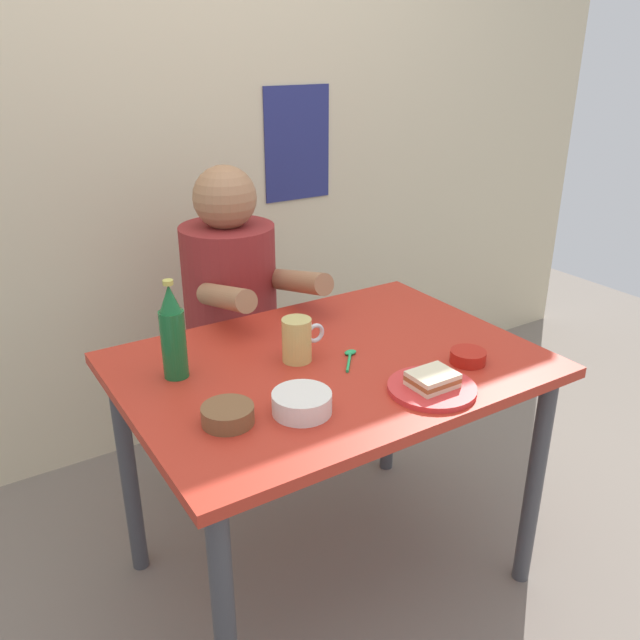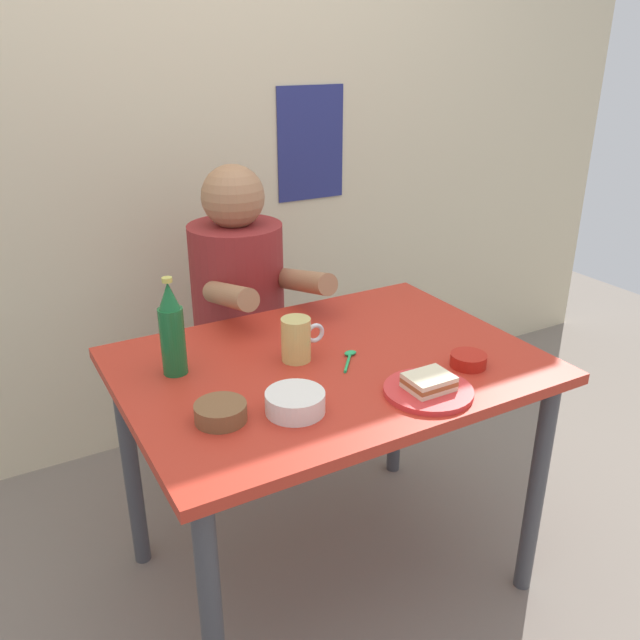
{
  "view_description": "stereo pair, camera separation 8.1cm",
  "coord_description": "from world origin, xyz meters",
  "px_view_note": "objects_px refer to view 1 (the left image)",
  "views": [
    {
      "loc": [
        -0.87,
        -1.32,
        1.54
      ],
      "look_at": [
        0.0,
        0.05,
        0.84
      ],
      "focal_mm": 36.79,
      "sensor_mm": 36.0,
      "label": 1
    },
    {
      "loc": [
        -0.8,
        -1.37,
        1.54
      ],
      "look_at": [
        0.0,
        0.05,
        0.84
      ],
      "focal_mm": 36.79,
      "sensor_mm": 36.0,
      "label": 2
    }
  ],
  "objects_px": {
    "stool": "(236,390)",
    "plate_orange": "(432,388)",
    "rice_bowl_white": "(302,402)",
    "dining_table": "(330,390)",
    "beer_bottle": "(173,334)",
    "person_seated": "(232,285)",
    "sandwich": "(433,379)",
    "beer_mug": "(298,340)"
  },
  "relations": [
    {
      "from": "rice_bowl_white",
      "to": "person_seated",
      "type": "bearing_deg",
      "value": 75.83
    },
    {
      "from": "person_seated",
      "to": "plate_orange",
      "type": "xyz_separation_m",
      "value": [
        0.12,
        -0.89,
        -0.02
      ]
    },
    {
      "from": "stool",
      "to": "rice_bowl_white",
      "type": "height_order",
      "value": "rice_bowl_white"
    },
    {
      "from": "dining_table",
      "to": "beer_bottle",
      "type": "xyz_separation_m",
      "value": [
        -0.38,
        0.14,
        0.21
      ]
    },
    {
      "from": "sandwich",
      "to": "beer_bottle",
      "type": "distance_m",
      "value": 0.65
    },
    {
      "from": "plate_orange",
      "to": "sandwich",
      "type": "relative_size",
      "value": 2.0
    },
    {
      "from": "person_seated",
      "to": "stool",
      "type": "bearing_deg",
      "value": 90.0
    },
    {
      "from": "stool",
      "to": "person_seated",
      "type": "bearing_deg",
      "value": -90.0
    },
    {
      "from": "sandwich",
      "to": "beer_mug",
      "type": "xyz_separation_m",
      "value": [
        -0.19,
        0.32,
        0.03
      ]
    },
    {
      "from": "beer_mug",
      "to": "beer_bottle",
      "type": "distance_m",
      "value": 0.33
    },
    {
      "from": "dining_table",
      "to": "rice_bowl_white",
      "type": "relative_size",
      "value": 7.86
    },
    {
      "from": "dining_table",
      "to": "sandwich",
      "type": "height_order",
      "value": "sandwich"
    },
    {
      "from": "rice_bowl_white",
      "to": "beer_bottle",
      "type": "bearing_deg",
      "value": 118.97
    },
    {
      "from": "beer_mug",
      "to": "rice_bowl_white",
      "type": "height_order",
      "value": "beer_mug"
    },
    {
      "from": "beer_mug",
      "to": "beer_bottle",
      "type": "relative_size",
      "value": 0.48
    },
    {
      "from": "person_seated",
      "to": "sandwich",
      "type": "xyz_separation_m",
      "value": [
        0.12,
        -0.89,
        0.01
      ]
    },
    {
      "from": "plate_orange",
      "to": "rice_bowl_white",
      "type": "relative_size",
      "value": 1.57
    },
    {
      "from": "plate_orange",
      "to": "rice_bowl_white",
      "type": "xyz_separation_m",
      "value": [
        -0.32,
        0.08,
        0.02
      ]
    },
    {
      "from": "person_seated",
      "to": "rice_bowl_white",
      "type": "relative_size",
      "value": 5.14
    },
    {
      "from": "person_seated",
      "to": "rice_bowl_white",
      "type": "height_order",
      "value": "person_seated"
    },
    {
      "from": "stool",
      "to": "sandwich",
      "type": "bearing_deg",
      "value": -82.55
    },
    {
      "from": "dining_table",
      "to": "stool",
      "type": "xyz_separation_m",
      "value": [
        0.0,
        0.63,
        -0.3
      ]
    },
    {
      "from": "dining_table",
      "to": "plate_orange",
      "type": "xyz_separation_m",
      "value": [
        0.12,
        -0.27,
        0.1
      ]
    },
    {
      "from": "plate_orange",
      "to": "beer_mug",
      "type": "distance_m",
      "value": 0.38
    },
    {
      "from": "stool",
      "to": "rice_bowl_white",
      "type": "xyz_separation_m",
      "value": [
        -0.2,
        -0.82,
        0.42
      ]
    },
    {
      "from": "rice_bowl_white",
      "to": "stool",
      "type": "bearing_deg",
      "value": 76.01
    },
    {
      "from": "stool",
      "to": "beer_bottle",
      "type": "relative_size",
      "value": 1.72
    },
    {
      "from": "person_seated",
      "to": "sandwich",
      "type": "relative_size",
      "value": 6.54
    },
    {
      "from": "plate_orange",
      "to": "rice_bowl_white",
      "type": "distance_m",
      "value": 0.33
    },
    {
      "from": "stool",
      "to": "beer_bottle",
      "type": "bearing_deg",
      "value": -127.88
    },
    {
      "from": "stool",
      "to": "plate_orange",
      "type": "distance_m",
      "value": 1.0
    },
    {
      "from": "plate_orange",
      "to": "sandwich",
      "type": "bearing_deg",
      "value": 90.0
    },
    {
      "from": "person_seated",
      "to": "beer_bottle",
      "type": "xyz_separation_m",
      "value": [
        -0.38,
        -0.48,
        0.09
      ]
    },
    {
      "from": "beer_mug",
      "to": "beer_bottle",
      "type": "height_order",
      "value": "beer_bottle"
    },
    {
      "from": "person_seated",
      "to": "plate_orange",
      "type": "bearing_deg",
      "value": -82.46
    },
    {
      "from": "person_seated",
      "to": "rice_bowl_white",
      "type": "bearing_deg",
      "value": -104.17
    },
    {
      "from": "stool",
      "to": "sandwich",
      "type": "height_order",
      "value": "sandwich"
    },
    {
      "from": "stool",
      "to": "beer_bottle",
      "type": "xyz_separation_m",
      "value": [
        -0.38,
        -0.49,
        0.51
      ]
    },
    {
      "from": "beer_mug",
      "to": "beer_bottle",
      "type": "xyz_separation_m",
      "value": [
        -0.31,
        0.09,
        0.06
      ]
    },
    {
      "from": "dining_table",
      "to": "person_seated",
      "type": "bearing_deg",
      "value": 89.8
    },
    {
      "from": "sandwich",
      "to": "rice_bowl_white",
      "type": "relative_size",
      "value": 0.79
    },
    {
      "from": "dining_table",
      "to": "sandwich",
      "type": "bearing_deg",
      "value": -66.32
    }
  ]
}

